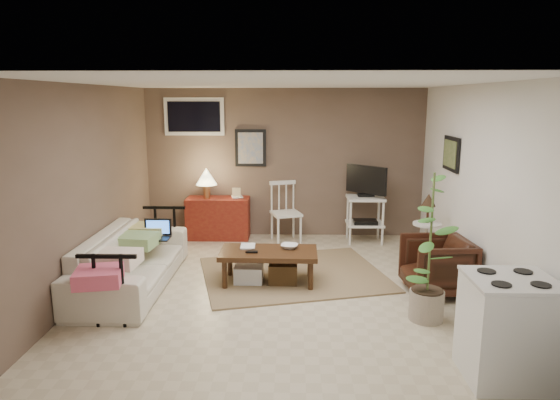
{
  "coord_description": "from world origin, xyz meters",
  "views": [
    {
      "loc": [
        0.14,
        -5.57,
        2.24
      ],
      "look_at": [
        -0.02,
        0.35,
        1.03
      ],
      "focal_mm": 32.0,
      "sensor_mm": 36.0,
      "label": 1
    }
  ],
  "objects_px": {
    "red_console": "(217,214)",
    "spindle_chair": "(286,214)",
    "sofa": "(131,251)",
    "stove": "(508,329)",
    "armchair": "(437,263)",
    "side_table": "(427,222)",
    "tv_stand": "(365,202)",
    "potted_plant": "(430,242)",
    "coffee_table": "(268,264)"
  },
  "relations": [
    {
      "from": "red_console",
      "to": "spindle_chair",
      "type": "distance_m",
      "value": 1.12
    },
    {
      "from": "sofa",
      "to": "stove",
      "type": "distance_m",
      "value": 4.14
    },
    {
      "from": "armchair",
      "to": "stove",
      "type": "bearing_deg",
      "value": -3.35
    },
    {
      "from": "spindle_chair",
      "to": "stove",
      "type": "distance_m",
      "value": 4.36
    },
    {
      "from": "side_table",
      "to": "armchair",
      "type": "bearing_deg",
      "value": -97.14
    },
    {
      "from": "red_console",
      "to": "tv_stand",
      "type": "bearing_deg",
      "value": -3.58
    },
    {
      "from": "tv_stand",
      "to": "stove",
      "type": "height_order",
      "value": "tv_stand"
    },
    {
      "from": "sofa",
      "to": "red_console",
      "type": "distance_m",
      "value": 2.26
    },
    {
      "from": "red_console",
      "to": "side_table",
      "type": "distance_m",
      "value": 3.3
    },
    {
      "from": "sofa",
      "to": "stove",
      "type": "bearing_deg",
      "value": -117.84
    },
    {
      "from": "sofa",
      "to": "side_table",
      "type": "bearing_deg",
      "value": -77.47
    },
    {
      "from": "stove",
      "to": "sofa",
      "type": "bearing_deg",
      "value": 152.16
    },
    {
      "from": "potted_plant",
      "to": "sofa",
      "type": "bearing_deg",
      "value": 165.69
    },
    {
      "from": "tv_stand",
      "to": "sofa",
      "type": "bearing_deg",
      "value": -147.01
    },
    {
      "from": "armchair",
      "to": "potted_plant",
      "type": "height_order",
      "value": "potted_plant"
    },
    {
      "from": "armchair",
      "to": "potted_plant",
      "type": "distance_m",
      "value": 0.92
    },
    {
      "from": "side_table",
      "to": "coffee_table",
      "type": "bearing_deg",
      "value": -161.44
    },
    {
      "from": "coffee_table",
      "to": "tv_stand",
      "type": "xyz_separation_m",
      "value": [
        1.44,
        1.87,
        0.4
      ]
    },
    {
      "from": "coffee_table",
      "to": "potted_plant",
      "type": "relative_size",
      "value": 0.76
    },
    {
      "from": "coffee_table",
      "to": "spindle_chair",
      "type": "height_order",
      "value": "spindle_chair"
    },
    {
      "from": "sofa",
      "to": "armchair",
      "type": "height_order",
      "value": "sofa"
    },
    {
      "from": "stove",
      "to": "coffee_table",
      "type": "bearing_deg",
      "value": 134.52
    },
    {
      "from": "spindle_chair",
      "to": "tv_stand",
      "type": "xyz_separation_m",
      "value": [
        1.25,
        -0.02,
        0.2
      ]
    },
    {
      "from": "stove",
      "to": "red_console",
      "type": "bearing_deg",
      "value": 125.88
    },
    {
      "from": "side_table",
      "to": "armchair",
      "type": "height_order",
      "value": "side_table"
    },
    {
      "from": "stove",
      "to": "armchair",
      "type": "bearing_deg",
      "value": 91.47
    },
    {
      "from": "side_table",
      "to": "armchair",
      "type": "distance_m",
      "value": 0.98
    },
    {
      "from": "stove",
      "to": "side_table",
      "type": "bearing_deg",
      "value": 88.53
    },
    {
      "from": "spindle_chair",
      "to": "tv_stand",
      "type": "height_order",
      "value": "tv_stand"
    },
    {
      "from": "coffee_table",
      "to": "armchair",
      "type": "bearing_deg",
      "value": -6.87
    },
    {
      "from": "side_table",
      "to": "potted_plant",
      "type": "bearing_deg",
      "value": -104.04
    },
    {
      "from": "side_table",
      "to": "potted_plant",
      "type": "distance_m",
      "value": 1.74
    },
    {
      "from": "tv_stand",
      "to": "potted_plant",
      "type": "relative_size",
      "value": 0.78
    },
    {
      "from": "potted_plant",
      "to": "side_table",
      "type": "bearing_deg",
      "value": 75.96
    },
    {
      "from": "spindle_chair",
      "to": "sofa",
      "type": "bearing_deg",
      "value": -132.16
    },
    {
      "from": "coffee_table",
      "to": "side_table",
      "type": "xyz_separation_m",
      "value": [
        2.1,
        0.7,
        0.37
      ]
    },
    {
      "from": "sofa",
      "to": "potted_plant",
      "type": "xyz_separation_m",
      "value": [
        3.32,
        -0.85,
        0.39
      ]
    },
    {
      "from": "armchair",
      "to": "side_table",
      "type": "bearing_deg",
      "value": 168.04
    },
    {
      "from": "red_console",
      "to": "armchair",
      "type": "bearing_deg",
      "value": -37.86
    },
    {
      "from": "spindle_chair",
      "to": "armchair",
      "type": "relative_size",
      "value": 1.3
    },
    {
      "from": "side_table",
      "to": "tv_stand",
      "type": "bearing_deg",
      "value": 119.47
    },
    {
      "from": "armchair",
      "to": "stove",
      "type": "height_order",
      "value": "stove"
    },
    {
      "from": "red_console",
      "to": "sofa",
      "type": "bearing_deg",
      "value": -108.4
    },
    {
      "from": "spindle_chair",
      "to": "armchair",
      "type": "distance_m",
      "value": 2.78
    },
    {
      "from": "sofa",
      "to": "armchair",
      "type": "xyz_separation_m",
      "value": [
        3.62,
        -0.11,
        -0.08
      ]
    },
    {
      "from": "tv_stand",
      "to": "spindle_chair",
      "type": "bearing_deg",
      "value": 179.08
    },
    {
      "from": "tv_stand",
      "to": "armchair",
      "type": "relative_size",
      "value": 1.68
    },
    {
      "from": "potted_plant",
      "to": "spindle_chair",
      "type": "bearing_deg",
      "value": 117.5
    },
    {
      "from": "spindle_chair",
      "to": "armchair",
      "type": "bearing_deg",
      "value": -49.93
    },
    {
      "from": "red_console",
      "to": "spindle_chair",
      "type": "relative_size",
      "value": 1.22
    }
  ]
}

